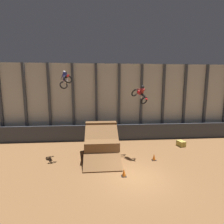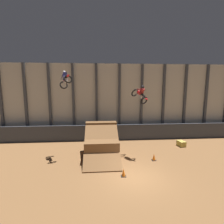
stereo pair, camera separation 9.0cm
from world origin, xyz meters
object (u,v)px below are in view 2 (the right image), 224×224
(rider_bike_right_air, at_px, (140,94))
(hay_bale_trackside, at_px, (181,144))
(dirt_ramp, at_px, (102,144))
(traffic_cone_near_ramp, at_px, (154,157))
(traffic_cone_arena_edge, at_px, (124,173))
(rider_bike_left_air, at_px, (65,80))

(rider_bike_right_air, distance_m, hay_bale_trackside, 7.62)
(dirt_ramp, bearing_deg, traffic_cone_near_ramp, -18.33)
(dirt_ramp, bearing_deg, traffic_cone_arena_edge, -69.64)
(traffic_cone_near_ramp, bearing_deg, rider_bike_right_air, 127.04)
(dirt_ramp, bearing_deg, rider_bike_right_air, -2.37)
(dirt_ramp, xyz_separation_m, traffic_cone_near_ramp, (4.49, -1.49, -0.75))
(traffic_cone_arena_edge, bearing_deg, dirt_ramp, 110.36)
(dirt_ramp, height_order, traffic_cone_arena_edge, dirt_ramp)
(traffic_cone_arena_edge, distance_m, hay_bale_trackside, 9.12)
(dirt_ramp, distance_m, hay_bale_trackside, 8.76)
(traffic_cone_arena_edge, bearing_deg, traffic_cone_near_ramp, 39.53)
(traffic_cone_near_ramp, height_order, hay_bale_trackside, traffic_cone_near_ramp)
(dirt_ramp, bearing_deg, rider_bike_left_air, 175.63)
(rider_bike_left_air, relative_size, traffic_cone_near_ramp, 3.14)
(hay_bale_trackside, bearing_deg, traffic_cone_near_ramp, -141.02)
(rider_bike_left_air, relative_size, rider_bike_right_air, 1.00)
(dirt_ramp, xyz_separation_m, rider_bike_left_air, (-3.10, 0.24, 5.89))
(rider_bike_left_air, xyz_separation_m, traffic_cone_arena_edge, (4.57, -4.21, -6.64))
(rider_bike_right_air, bearing_deg, hay_bale_trackside, -7.96)
(rider_bike_right_air, height_order, hay_bale_trackside, rider_bike_right_air)
(dirt_ramp, xyz_separation_m, traffic_cone_arena_edge, (1.48, -3.97, -0.75))
(rider_bike_left_air, distance_m, traffic_cone_arena_edge, 9.10)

